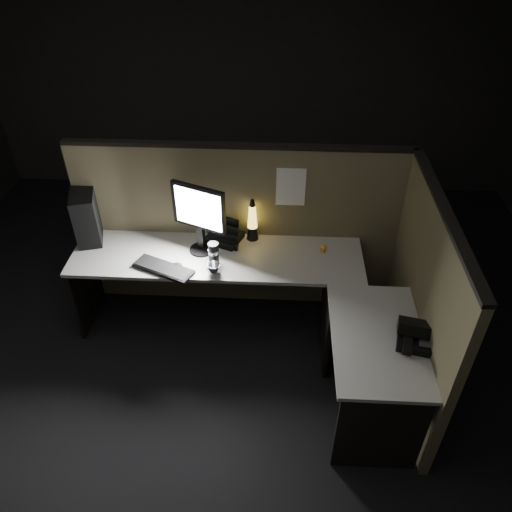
{
  "coord_description": "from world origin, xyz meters",
  "views": [
    {
      "loc": [
        0.32,
        -2.48,
        3.14
      ],
      "look_at": [
        0.17,
        0.35,
        0.93
      ],
      "focal_mm": 35.0,
      "sensor_mm": 36.0,
      "label": 1
    }
  ],
  "objects_px": {
    "pc_tower": "(87,214)",
    "desk_phone": "(417,335)",
    "lava_lamp": "(252,223)",
    "monitor": "(199,213)",
    "keyboard": "(163,269)"
  },
  "relations": [
    {
      "from": "keyboard",
      "to": "monitor",
      "type": "bearing_deg",
      "value": 70.42
    },
    {
      "from": "monitor",
      "to": "desk_phone",
      "type": "height_order",
      "value": "monitor"
    },
    {
      "from": "keyboard",
      "to": "lava_lamp",
      "type": "height_order",
      "value": "lava_lamp"
    },
    {
      "from": "keyboard",
      "to": "lava_lamp",
      "type": "xyz_separation_m",
      "value": [
        0.65,
        0.44,
        0.14
      ]
    },
    {
      "from": "keyboard",
      "to": "desk_phone",
      "type": "xyz_separation_m",
      "value": [
        1.77,
        -0.63,
        0.05
      ]
    },
    {
      "from": "monitor",
      "to": "keyboard",
      "type": "xyz_separation_m",
      "value": [
        -0.26,
        -0.27,
        -0.34
      ]
    },
    {
      "from": "pc_tower",
      "to": "lava_lamp",
      "type": "bearing_deg",
      "value": -14.34
    },
    {
      "from": "pc_tower",
      "to": "desk_phone",
      "type": "xyz_separation_m",
      "value": [
        2.46,
        -1.05,
        -0.15
      ]
    },
    {
      "from": "pc_tower",
      "to": "lava_lamp",
      "type": "relative_size",
      "value": 1.14
    },
    {
      "from": "keyboard",
      "to": "desk_phone",
      "type": "height_order",
      "value": "desk_phone"
    },
    {
      "from": "pc_tower",
      "to": "monitor",
      "type": "relative_size",
      "value": 0.74
    },
    {
      "from": "lava_lamp",
      "to": "desk_phone",
      "type": "height_order",
      "value": "lava_lamp"
    },
    {
      "from": "pc_tower",
      "to": "monitor",
      "type": "height_order",
      "value": "monitor"
    },
    {
      "from": "lava_lamp",
      "to": "desk_phone",
      "type": "relative_size",
      "value": 1.24
    },
    {
      "from": "pc_tower",
      "to": "desk_phone",
      "type": "distance_m",
      "value": 2.67
    }
  ]
}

